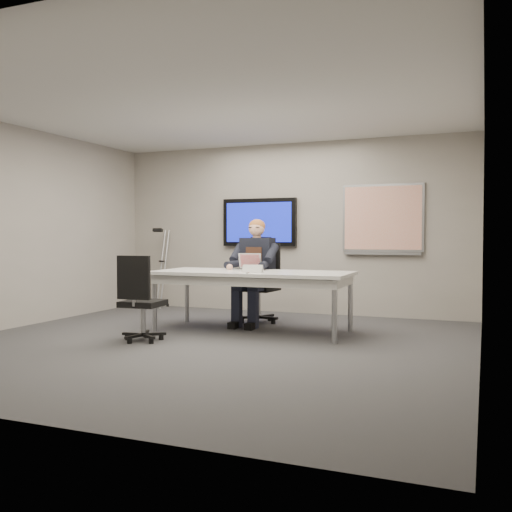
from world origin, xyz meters
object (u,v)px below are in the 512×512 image
at_px(office_chair_far, 260,298).
at_px(seated_person, 252,282).
at_px(conference_table, 252,278).
at_px(laptop, 248,266).
at_px(office_chair_near, 141,315).

xyz_separation_m(office_chair_far, seated_person, (-0.00, -0.28, 0.25)).
xyz_separation_m(conference_table, laptop, (-0.18, 0.27, 0.15)).
relative_size(conference_table, laptop, 7.55).
height_order(conference_table, laptop, laptop).
distance_m(conference_table, office_chair_far, 0.91).
bearing_deg(laptop, conference_table, -64.23).
height_order(seated_person, laptop, seated_person).
height_order(office_chair_far, laptop, office_chair_far).
xyz_separation_m(office_chair_far, office_chair_near, (-0.76, -1.96, -0.04)).
height_order(conference_table, office_chair_far, office_chair_far).
distance_m(conference_table, office_chair_near, 1.56).
height_order(office_chair_near, seated_person, seated_person).
bearing_deg(office_chair_near, seated_person, -118.73).
height_order(conference_table, seated_person, seated_person).
xyz_separation_m(office_chair_near, laptop, (0.79, 1.42, 0.54)).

